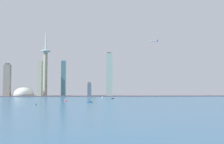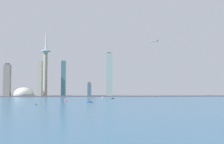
{
  "view_description": "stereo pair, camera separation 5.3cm",
  "coord_description": "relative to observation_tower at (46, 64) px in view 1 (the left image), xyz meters",
  "views": [
    {
      "loc": [
        -35.75,
        -463.08,
        47.4
      ],
      "look_at": [
        6.5,
        503.07,
        94.09
      ],
      "focal_mm": 39.94,
      "sensor_mm": 36.0,
      "label": 1
    },
    {
      "loc": [
        -35.7,
        -463.08,
        47.4
      ],
      "look_at": [
        6.5,
        503.07,
        94.09
      ],
      "focal_mm": 39.94,
      "sensor_mm": 36.0,
      "label": 2
    }
  ],
  "objects": [
    {
      "name": "boat_6",
      "position": [
        123.24,
        -304.82,
        -126.31
      ],
      "size": [
        8.98,
        6.83,
        4.37
      ],
      "rotation": [
        0.0,
        0.0,
        2.6
      ],
      "color": "#AA2224",
      "rests_on": "ground"
    },
    {
      "name": "boat_1",
      "position": [
        193.04,
        -364.6,
        -126.31
      ],
      "size": [
        14.94,
        12.0,
        4.32
      ],
      "rotation": [
        0.0,
        0.0,
        2.58
      ],
      "color": "#1D4B89",
      "rests_on": "ground"
    },
    {
      "name": "skyscraper_0",
      "position": [
        177.08,
        -45.04,
        -102.02
      ],
      "size": [
        13.72,
        27.12,
        55.17
      ],
      "color": "slate",
      "rests_on": "ground"
    },
    {
      "name": "ground_plane",
      "position": [
        257.67,
        -537.87,
        -127.87
      ],
      "size": [
        6000.0,
        6000.0,
        0.0
      ],
      "primitive_type": "plane",
      "color": "#356082"
    },
    {
      "name": "observation_tower",
      "position": [
        0.0,
        0.0,
        0.0
      ],
      "size": [
        39.3,
        39.3,
        287.01
      ],
      "color": "#A29B83",
      "rests_on": "ground"
    },
    {
      "name": "skyscraper_3",
      "position": [
        74.62,
        -19.96,
        -58.76
      ],
      "size": [
        15.68,
        24.79,
        138.22
      ],
      "color": "#417078",
      "rests_on": "ground"
    },
    {
      "name": "skyscraper_5",
      "position": [
        -136.64,
        -34.94,
        -66.21
      ],
      "size": [
        24.8,
        17.16,
        127.19
      ],
      "color": "gray",
      "rests_on": "ground"
    },
    {
      "name": "boat_5",
      "position": [
        258.44,
        -201.64,
        -126.44
      ],
      "size": [
        9.97,
        13.04,
        3.87
      ],
      "rotation": [
        0.0,
        0.0,
        4.2
      ],
      "color": "black",
      "rests_on": "ground"
    },
    {
      "name": "skyscraper_4",
      "position": [
        -9.17,
        -46.67,
        -60.67
      ],
      "size": [
        14.26,
        20.51,
        134.39
      ],
      "color": "#BEBB99",
      "rests_on": "ground"
    },
    {
      "name": "stadium_dome",
      "position": [
        -79.64,
        -17.18,
        -120.05
      ],
      "size": [
        80.02,
        80.02,
        55.8
      ],
      "color": "#969694",
      "rests_on": "ground"
    },
    {
      "name": "airplane",
      "position": [
        417.52,
        -97.1,
        77.41
      ],
      "size": [
        32.77,
        32.17,
        8.41
      ],
      "rotation": [
        0.0,
        0.0,
        3.51
      ],
      "color": "white"
    },
    {
      "name": "boat_3",
      "position": [
        78.1,
        -441.33,
        -126.51
      ],
      "size": [
        4.23,
        7.96,
        3.81
      ],
      "rotation": [
        0.0,
        0.0,
        4.88
      ],
      "color": "white",
      "rests_on": "ground"
    },
    {
      "name": "skyscraper_6",
      "position": [
        253.22,
        -23.97,
        -42.95
      ],
      "size": [
        26.06,
        12.92,
        172.4
      ],
      "color": "#A0BCB0",
      "rests_on": "ground"
    },
    {
      "name": "waterfront_pier",
      "position": [
        257.67,
        -36.4,
        -126.46
      ],
      "size": [
        982.66,
        53.12,
        2.83
      ],
      "primitive_type": "cube",
      "color": "#5E5761",
      "rests_on": "ground"
    },
    {
      "name": "boat_2",
      "position": [
        227.41,
        -150.08,
        -126.15
      ],
      "size": [
        7.69,
        7.04,
        10.02
      ],
      "rotation": [
        0.0,
        0.0,
        3.82
      ],
      "color": "white",
      "rests_on": "ground"
    },
    {
      "name": "skyscraper_2",
      "position": [
        185.17,
        51.34,
        -68.76
      ],
      "size": [
        24.72,
        18.14,
        125.41
      ],
      "color": "beige",
      "rests_on": "ground"
    },
    {
      "name": "skyscraper_1",
      "position": [
        -109.22,
        57.78,
        -97.61
      ],
      "size": [
        21.5,
        14.99,
        89.9
      ],
      "color": "gray",
      "rests_on": "ground"
    }
  ]
}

